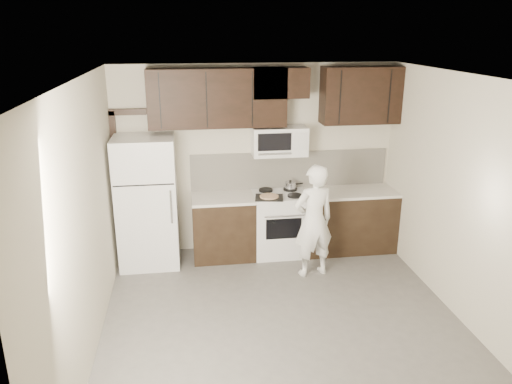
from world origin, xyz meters
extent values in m
plane|color=#555350|center=(0.00, 0.00, 0.00)|extent=(4.50, 4.50, 0.00)
plane|color=beige|center=(0.00, 2.25, 1.35)|extent=(4.00, 0.00, 4.00)
plane|color=white|center=(0.00, 0.00, 2.70)|extent=(4.50, 4.50, 0.00)
cube|color=black|center=(-0.52, 1.94, 0.43)|extent=(0.87, 0.62, 0.87)
cube|color=black|center=(1.34, 1.94, 0.43)|extent=(1.32, 0.62, 0.87)
cube|color=silver|center=(-0.52, 1.94, 0.89)|extent=(0.87, 0.64, 0.04)
cube|color=silver|center=(1.34, 1.94, 0.89)|extent=(1.32, 0.64, 0.04)
cube|color=silver|center=(0.30, 1.94, 0.45)|extent=(0.76, 0.62, 0.89)
cube|color=silver|center=(0.30, 1.94, 0.90)|extent=(0.76, 0.62, 0.02)
cube|color=black|center=(0.30, 1.63, 0.50)|extent=(0.50, 0.01, 0.30)
cylinder|color=silver|center=(0.30, 1.60, 0.70)|extent=(0.55, 0.02, 0.02)
cylinder|color=black|center=(0.12, 1.79, 0.93)|extent=(0.20, 0.20, 0.03)
cylinder|color=black|center=(0.48, 1.79, 0.93)|extent=(0.20, 0.20, 0.03)
cylinder|color=black|center=(0.12, 2.09, 0.93)|extent=(0.20, 0.20, 0.03)
cylinder|color=black|center=(0.48, 2.09, 0.93)|extent=(0.20, 0.20, 0.03)
cube|color=beige|center=(0.50, 2.24, 1.18)|extent=(2.90, 0.02, 0.54)
cube|color=black|center=(-0.55, 2.08, 2.26)|extent=(1.85, 0.35, 0.78)
cube|color=black|center=(1.45, 2.08, 2.26)|extent=(1.10, 0.35, 0.78)
cube|color=black|center=(0.30, 2.08, 2.45)|extent=(0.76, 0.35, 0.40)
cube|color=silver|center=(0.30, 2.06, 1.65)|extent=(0.76, 0.38, 0.40)
cube|color=black|center=(0.20, 1.86, 1.68)|extent=(0.46, 0.01, 0.24)
cube|color=silver|center=(0.56, 1.86, 1.68)|extent=(0.18, 0.01, 0.24)
cylinder|color=silver|center=(0.20, 1.84, 1.52)|extent=(0.46, 0.02, 0.02)
cube|color=silver|center=(-1.55, 1.89, 0.90)|extent=(0.80, 0.72, 1.80)
cube|color=black|center=(-1.55, 1.53, 1.25)|extent=(0.77, 0.01, 0.02)
cylinder|color=silver|center=(-1.22, 1.50, 0.95)|extent=(0.03, 0.03, 0.45)
cube|color=black|center=(-1.96, 2.21, 1.05)|extent=(0.08, 0.08, 2.10)
cube|color=black|center=(-1.75, 2.21, 2.08)|extent=(0.50, 0.08, 0.08)
cylinder|color=silver|center=(0.48, 2.09, 0.97)|extent=(0.16, 0.16, 0.12)
sphere|color=black|center=(0.48, 2.09, 1.05)|extent=(0.03, 0.03, 0.03)
cylinder|color=black|center=(0.60, 2.12, 0.99)|extent=(0.15, 0.05, 0.02)
cube|color=black|center=(0.12, 1.77, 0.92)|extent=(0.43, 0.35, 0.02)
cylinder|color=#D3B28D|center=(0.12, 1.77, 0.94)|extent=(0.30, 0.30, 0.02)
imported|color=silver|center=(0.61, 1.22, 0.76)|extent=(0.62, 0.48, 1.52)
camera|label=1|loc=(-1.00, -4.66, 3.16)|focal=35.00mm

